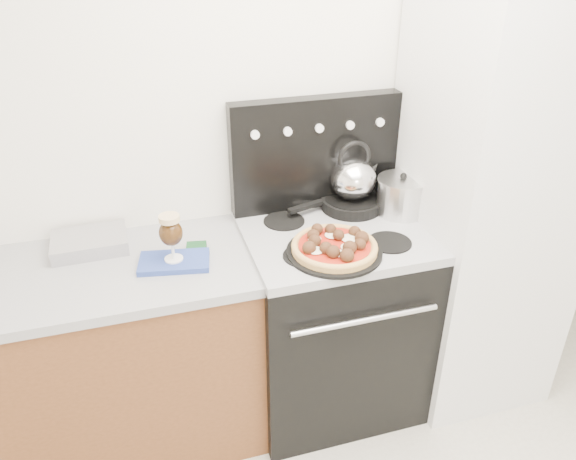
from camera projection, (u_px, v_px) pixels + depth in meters
name	position (u px, v px, depth m)	size (l,w,h in m)	color
room_shell	(433.00, 285.00, 1.45)	(3.52, 3.01, 2.52)	beige
base_cabinet	(81.00, 368.00, 2.35)	(1.45, 0.60, 0.86)	brown
countertop	(60.00, 279.00, 2.13)	(1.48, 0.63, 0.04)	#A1A1A6
stove_body	(331.00, 322.00, 2.60)	(0.76, 0.65, 0.88)	black
cooktop	(335.00, 236.00, 2.37)	(0.76, 0.65, 0.04)	#ADADB2
backguard	(315.00, 153.00, 2.47)	(0.76, 0.08, 0.50)	black
fridge	(484.00, 207.00, 2.50)	(0.64, 0.68, 1.90)	silver
foil_sheet	(90.00, 242.00, 2.27)	(0.29, 0.22, 0.06)	silver
oven_mitt	(174.00, 262.00, 2.17)	(0.27, 0.16, 0.02)	#2C439A
beer_glass	(171.00, 238.00, 2.12)	(0.09, 0.09, 0.20)	#341D0A
pizza_pan	(334.00, 252.00, 2.21)	(0.38, 0.38, 0.01)	black
pizza	(335.00, 245.00, 2.20)	(0.34, 0.34, 0.05)	tan
skillet	(352.00, 203.00, 2.55)	(0.28, 0.28, 0.05)	black
tea_kettle	(353.00, 175.00, 2.48)	(0.21, 0.21, 0.23)	white
stock_pot	(401.00, 197.00, 2.48)	(0.21, 0.21, 0.16)	silver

